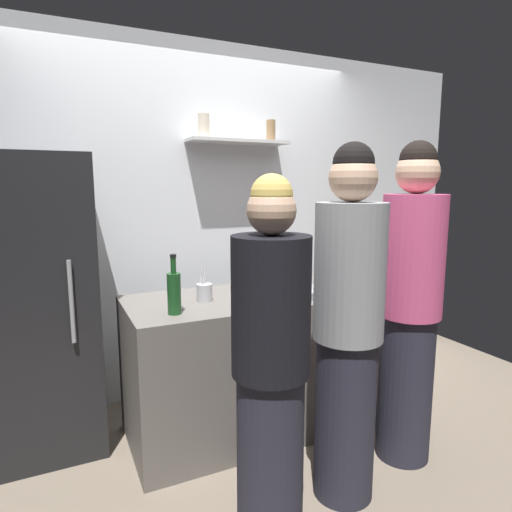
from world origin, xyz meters
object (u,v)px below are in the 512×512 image
object	(u,v)px
refrigerator	(36,306)
water_bottle_plastic	(303,269)
utensil_holder	(204,292)
wine_bottle_dark_glass	(270,269)
wine_bottle_green_glass	(174,292)
person_pink_top	(410,306)
person_blonde	(271,366)
baking_pan	(297,294)
person_grey_hoodie	(348,328)

from	to	relation	value
refrigerator	water_bottle_plastic	xyz separation A→B (m)	(1.71, -0.19, 0.11)
utensil_holder	wine_bottle_dark_glass	bearing A→B (deg)	20.88
wine_bottle_green_glass	person_pink_top	world-z (taller)	person_pink_top
person_blonde	water_bottle_plastic	bearing A→B (deg)	-63.95
utensil_holder	person_pink_top	size ratio (longest dim) A/B	0.12
wine_bottle_green_glass	person_blonde	bearing A→B (deg)	-69.36
baking_pan	person_pink_top	world-z (taller)	person_pink_top
refrigerator	baking_pan	distance (m)	1.55
refrigerator	person_blonde	bearing A→B (deg)	-52.19
utensil_holder	person_grey_hoodie	bearing A→B (deg)	-58.93
wine_bottle_dark_glass	person_pink_top	size ratio (longest dim) A/B	0.16
baking_pan	wine_bottle_dark_glass	bearing A→B (deg)	89.42
water_bottle_plastic	baking_pan	bearing A→B (deg)	-126.74
baking_pan	wine_bottle_green_glass	size ratio (longest dim) A/B	1.04
baking_pan	person_blonde	bearing A→B (deg)	-128.04
water_bottle_plastic	person_pink_top	xyz separation A→B (m)	(0.18, -0.84, -0.08)
wine_bottle_green_glass	wine_bottle_dark_glass	size ratio (longest dim) A/B	1.11
wine_bottle_green_glass	person_blonde	distance (m)	0.73
baking_pan	person_blonde	size ratio (longest dim) A/B	0.21
baking_pan	refrigerator	bearing A→B (deg)	160.17
wine_bottle_green_glass	wine_bottle_dark_glass	xyz separation A→B (m)	(0.78, 0.39, -0.01)
wine_bottle_green_glass	person_blonde	world-z (taller)	person_blonde
wine_bottle_dark_glass	person_grey_hoodie	world-z (taller)	person_grey_hoodie
wine_bottle_green_glass	wine_bottle_dark_glass	world-z (taller)	wine_bottle_green_glass
baking_pan	wine_bottle_dark_glass	world-z (taller)	wine_bottle_dark_glass
water_bottle_plastic	person_grey_hoodie	world-z (taller)	person_grey_hoodie
refrigerator	baking_pan	bearing A→B (deg)	-19.83
water_bottle_plastic	person_blonde	world-z (taller)	person_blonde
refrigerator	baking_pan	size ratio (longest dim) A/B	5.13
person_grey_hoodie	utensil_holder	bearing A→B (deg)	13.88
wine_bottle_green_glass	water_bottle_plastic	distance (m)	1.09
refrigerator	person_pink_top	xyz separation A→B (m)	(1.89, -1.02, 0.03)
water_bottle_plastic	person_pink_top	distance (m)	0.86
refrigerator	utensil_holder	world-z (taller)	refrigerator
utensil_holder	person_grey_hoodie	distance (m)	0.91
wine_bottle_dark_glass	person_blonde	bearing A→B (deg)	-116.83
refrigerator	person_grey_hoodie	world-z (taller)	person_grey_hoodie
refrigerator	wine_bottle_green_glass	world-z (taller)	refrigerator
baking_pan	water_bottle_plastic	size ratio (longest dim) A/B	1.53
utensil_holder	wine_bottle_green_glass	bearing A→B (deg)	-141.23
person_grey_hoodie	wine_bottle_green_glass	bearing A→B (deg)	32.55
person_grey_hoodie	person_pink_top	world-z (taller)	person_pink_top
wine_bottle_dark_glass	person_grey_hoodie	bearing A→B (deg)	-94.45
person_pink_top	utensil_holder	bearing A→B (deg)	90.70
baking_pan	person_grey_hoodie	distance (m)	0.62
utensil_holder	wine_bottle_green_glass	size ratio (longest dim) A/B	0.64
person_blonde	person_pink_top	size ratio (longest dim) A/B	0.90
baking_pan	wine_bottle_dark_glass	size ratio (longest dim) A/B	1.15
utensil_holder	water_bottle_plastic	xyz separation A→B (m)	(0.80, 0.17, 0.04)
refrigerator	utensil_holder	xyz separation A→B (m)	(0.91, -0.36, 0.07)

